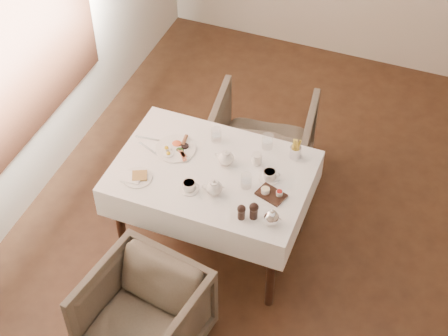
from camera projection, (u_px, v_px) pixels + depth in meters
room at (8, 5)px, 4.31m from camera, size 5.00×5.00×5.00m
table at (212, 182)px, 4.55m from camera, size 1.28×0.88×0.75m
armchair_near at (144, 316)px, 4.20m from camera, size 0.77×0.78×0.62m
armchair_far at (262, 143)px, 5.24m from camera, size 0.84×0.86×0.70m
breakfast_plate at (176, 148)px, 4.60m from camera, size 0.27×0.27×0.03m
side_plate at (136, 177)px, 4.40m from camera, size 0.20×0.19×0.02m
teapot_centre at (226, 157)px, 4.47m from camera, size 0.16×0.13×0.12m
teapot_front at (214, 187)px, 4.28m from camera, size 0.17×0.15×0.12m
creamer at (257, 158)px, 4.48m from camera, size 0.09×0.09×0.08m
teacup_near at (189, 186)px, 4.32m from camera, size 0.13×0.13×0.06m
teacup_far at (269, 175)px, 4.39m from camera, size 0.13×0.13×0.06m
glass_left at (216, 135)px, 4.63m from camera, size 0.07×0.07×0.10m
glass_mid at (246, 181)px, 4.33m from camera, size 0.07×0.07×0.10m
glass_right at (268, 141)px, 4.58m from camera, size 0.08×0.08×0.10m
condiment_board at (271, 194)px, 4.30m from camera, size 0.21×0.17×0.05m
pepper_mill_left at (241, 212)px, 4.14m from camera, size 0.05×0.05×0.11m
pepper_mill_right at (254, 211)px, 4.14m from camera, size 0.07×0.07×0.12m
silver_pot at (272, 217)px, 4.10m from camera, size 0.13×0.11×0.12m
fries_cup at (296, 149)px, 4.50m from camera, size 0.07×0.07×0.16m
cutlery_fork at (149, 139)px, 4.67m from camera, size 0.19×0.04×0.00m
cutlery_knife at (149, 149)px, 4.60m from camera, size 0.19×0.09×0.00m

